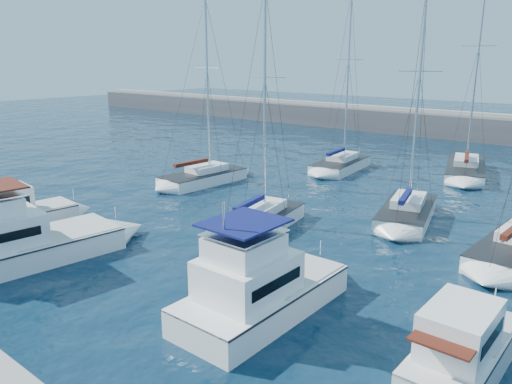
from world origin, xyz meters
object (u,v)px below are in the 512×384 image
Objects in this scene: sailboat_mid_a at (203,177)px; sailboat_mid_c at (407,212)px; motor_yacht_stbd_inner at (257,290)px; sailboat_mid_b at (259,220)px; motor_yacht_stbd_outer at (461,352)px; sailboat_back_b at (465,169)px; sailboat_back_a at (341,164)px; motor_yacht_port_outer at (13,216)px; motor_yacht_port_inner at (9,244)px.

sailboat_mid_a is 17.38m from sailboat_mid_c.
motor_yacht_stbd_inner is 10.88m from sailboat_mid_b.
motor_yacht_stbd_inner is 7.87m from motor_yacht_stbd_outer.
sailboat_back_b is (16.10, 17.27, 0.01)m from sailboat_mid_a.
sailboat_back_a is (-19.07, 25.20, -0.40)m from motor_yacht_stbd_outer.
sailboat_mid_a is (-25.46, 13.39, -0.41)m from motor_yacht_stbd_outer.
motor_yacht_port_outer is 1.10× the size of motor_yacht_stbd_outer.
sailboat_mid_b is at bearing 153.29° from motor_yacht_stbd_outer.
sailboat_back_a is (1.72, 30.27, -0.59)m from motor_yacht_port_inner.
sailboat_mid_b is at bearing 70.84° from motor_yacht_port_inner.
sailboat_mid_a reaches higher than motor_yacht_port_inner.
sailboat_back_a is at bearing 122.18° from sailboat_mid_c.
motor_yacht_stbd_outer is 16.88m from sailboat_mid_c.
motor_yacht_stbd_outer is (20.79, 5.07, -0.19)m from motor_yacht_port_inner.
sailboat_mid_c is 15.10m from sailboat_back_a.
motor_yacht_port_inner is at bearing -162.84° from motor_yacht_stbd_inner.
sailboat_mid_c is (17.84, 17.18, -0.41)m from motor_yacht_port_outer.
sailboat_mid_b is (-6.79, 8.49, -0.60)m from motor_yacht_stbd_inner.
sailboat_back_b reaches higher than sailboat_mid_c.
sailboat_mid_c is at bearing 38.26° from sailboat_mid_b.
motor_yacht_stbd_inner is 31.77m from sailboat_back_b.
motor_yacht_stbd_outer is (7.79, 1.06, -0.19)m from motor_yacht_stbd_inner.
sailboat_mid_a is at bearing 140.75° from sailboat_mid_b.
sailboat_back_b is at bearing 50.65° from sailboat_mid_a.
sailboat_back_b is (9.71, 5.46, -0.01)m from sailboat_back_a.
sailboat_mid_c reaches higher than motor_yacht_port_inner.
sailboat_mid_b is 0.90× the size of sailboat_back_a.
sailboat_mid_b is 9.79m from sailboat_mid_c.
sailboat_mid_a is (-17.66, 14.45, -0.60)m from motor_yacht_stbd_inner.
sailboat_mid_b is (11.39, 9.82, -0.41)m from motor_yacht_port_outer.
motor_yacht_stbd_inner is 22.83m from sailboat_mid_a.
sailboat_mid_b is at bearing 128.66° from motor_yacht_stbd_inner.
sailboat_mid_c is (-0.34, 15.85, -0.60)m from motor_yacht_stbd_inner.
sailboat_mid_b reaches higher than motor_yacht_port_inner.
motor_yacht_port_outer is 0.66× the size of motor_yacht_port_inner.
motor_yacht_stbd_outer is at bearing -75.44° from sailboat_mid_c.
sailboat_back_b reaches higher than sailboat_mid_a.
sailboat_mid_a is 1.00× the size of sailboat_mid_c.
sailboat_back_b is at bearing 92.83° from motor_yacht_stbd_inner.
motor_yacht_port_inner is 1.68× the size of motor_yacht_stbd_outer.
sailboat_mid_a is 1.03× the size of sailboat_mid_b.
motor_yacht_port_outer is at bearing -88.21° from sailboat_mid_a.
motor_yacht_port_outer is 37.00m from sailboat_back_b.
sailboat_mid_a is at bearing 140.73° from motor_yacht_stbd_inner.
sailboat_back_b is at bearing 22.98° from sailboat_back_a.
motor_yacht_stbd_inner reaches higher than motor_yacht_stbd_outer.
motor_yacht_port_outer is 15.05m from sailboat_mid_b.
sailboat_back_a reaches higher than sailboat_mid_c.
motor_yacht_stbd_outer is 31.60m from sailboat_back_a.
sailboat_mid_a is at bearing 152.55° from motor_yacht_stbd_outer.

